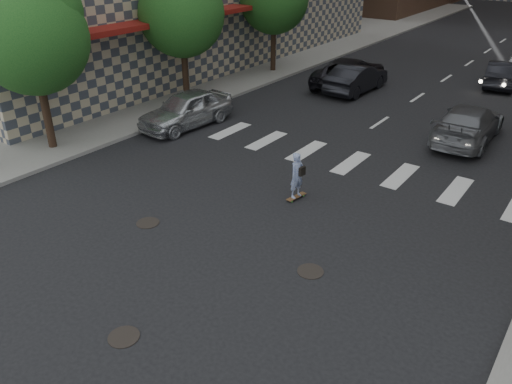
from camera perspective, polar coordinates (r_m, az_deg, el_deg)
ground at (r=13.75m, az=-10.21°, el=-8.14°), size 160.00×160.00×0.00m
sidewalk_left at (r=36.62m, az=-3.84°, el=15.03°), size 13.00×80.00×0.15m
tree_a at (r=21.04m, az=-24.00°, el=16.31°), size 4.20×4.20×6.60m
tree_b at (r=26.01m, az=-8.25°, el=19.98°), size 4.20×4.20×6.60m
manhole_a at (r=11.79m, az=-14.88°, el=-15.71°), size 0.70×0.70×0.02m
manhole_b at (r=15.69m, az=-12.26°, el=-3.47°), size 0.70×0.70×0.02m
manhole_c at (r=13.35m, az=6.23°, el=-8.99°), size 0.70×0.70×0.02m
skateboarder at (r=16.39m, az=4.74°, el=1.90°), size 0.47×0.85×1.64m
silver_sedan at (r=23.20m, az=-7.95°, el=9.36°), size 2.24×4.86×1.61m
traffic_car_a at (r=28.92m, az=11.41°, el=12.65°), size 1.79×4.77×1.56m
traffic_car_b at (r=23.07m, az=23.11°, el=7.20°), size 2.31×5.36×1.54m
traffic_car_c at (r=29.90m, az=10.61°, el=13.28°), size 3.20×6.10×1.64m
traffic_car_e at (r=32.77m, az=26.29°, el=12.04°), size 2.14×4.61×1.46m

